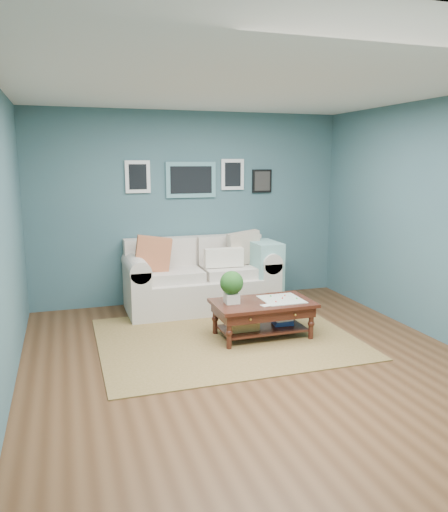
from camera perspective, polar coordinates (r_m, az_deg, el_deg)
name	(u,v)px	position (r m, az deg, el deg)	size (l,w,h in m)	color
room_shell	(252,229)	(4.87, 3.19, 3.09)	(5.00, 5.02, 2.70)	brown
area_rug	(226,338)	(5.82, 0.22, -9.37)	(2.85, 2.28, 0.01)	brown
loveseat	(206,277)	(6.91, -2.02, -2.39)	(2.08, 0.95, 1.07)	beige
coffee_table	(257,308)	(5.76, 3.84, -5.93)	(1.14, 0.67, 0.80)	#381410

